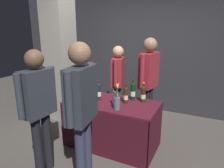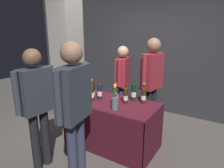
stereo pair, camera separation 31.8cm
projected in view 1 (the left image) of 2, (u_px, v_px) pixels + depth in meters
The scene contains 18 objects.
ground_plane at pixel (112, 144), 3.47m from camera, with size 12.00×12.00×0.00m, color #514C47.
back_partition at pixel (148, 43), 4.70m from camera, with size 7.21×0.12×3.13m, color #2D2D33.
concrete_pillar at pixel (59, 35), 4.11m from camera, with size 0.51×0.51×3.53m, color gray.
tasting_table at pixel (112, 116), 3.32m from camera, with size 1.46×0.78×0.77m.
featured_wine_bottle at pixel (92, 91), 3.34m from camera, with size 0.07×0.07×0.34m.
display_bottle_0 at pixel (126, 95), 3.18m from camera, with size 0.07×0.07×0.32m.
display_bottle_1 at pixel (92, 93), 3.23m from camera, with size 0.07×0.07×0.35m.
display_bottle_2 at pixel (99, 91), 3.32m from camera, with size 0.08×0.08×0.33m.
display_bottle_3 at pixel (133, 91), 3.32m from camera, with size 0.08×0.08×0.35m.
display_bottle_4 at pixel (143, 94), 3.23m from camera, with size 0.08×0.08×0.33m.
wine_glass_near_vendor at pixel (88, 90), 3.60m from camera, with size 0.07×0.07×0.13m.
wine_glass_mid at pixel (82, 92), 3.45m from camera, with size 0.07×0.07×0.13m.
flower_vase at pixel (117, 101), 2.94m from camera, with size 0.10×0.10×0.40m.
brochure_stand at pixel (116, 97), 3.29m from camera, with size 0.17×0.01×0.15m, color silver.
vendor_presenter at pixel (118, 78), 4.08m from camera, with size 0.30×0.55×1.58m.
vendor_assistant at pixel (149, 77), 3.64m from camera, with size 0.28×0.59×1.76m.
taster_foreground_right at pixel (82, 104), 2.29m from camera, with size 0.28×0.63×1.78m.
taster_foreground_left at pixel (39, 102), 2.57m from camera, with size 0.24×0.59×1.67m.
Camera 1 is at (1.35, -2.75, 1.92)m, focal length 32.60 mm.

